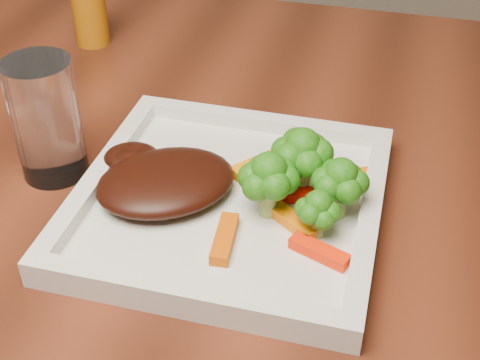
% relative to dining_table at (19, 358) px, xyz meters
% --- Properties ---
extents(dining_table, '(1.60, 0.90, 0.75)m').
position_rel_dining_table_xyz_m(dining_table, '(0.00, 0.00, 0.00)').
color(dining_table, '#582414').
rests_on(dining_table, floor).
extents(plate, '(0.27, 0.27, 0.01)m').
position_rel_dining_table_xyz_m(plate, '(0.32, -0.04, 0.38)').
color(plate, silver).
rests_on(plate, dining_table).
extents(steak, '(0.16, 0.16, 0.03)m').
position_rel_dining_table_xyz_m(steak, '(0.27, -0.05, 0.40)').
color(steak, black).
rests_on(steak, plate).
extents(broccoli_0, '(0.07, 0.07, 0.07)m').
position_rel_dining_table_xyz_m(broccoli_0, '(0.38, -0.01, 0.42)').
color(broccoli_0, '#175B0F').
rests_on(broccoli_0, plate).
extents(broccoli_1, '(0.07, 0.07, 0.06)m').
position_rel_dining_table_xyz_m(broccoli_1, '(0.42, -0.04, 0.42)').
color(broccoli_1, '#116310').
rests_on(broccoli_1, plate).
extents(broccoli_2, '(0.05, 0.05, 0.06)m').
position_rel_dining_table_xyz_m(broccoli_2, '(0.41, -0.07, 0.42)').
color(broccoli_2, '#1B7012').
rests_on(broccoli_2, plate).
extents(broccoli_3, '(0.06, 0.06, 0.06)m').
position_rel_dining_table_xyz_m(broccoli_3, '(0.36, -0.05, 0.42)').
color(broccoli_3, '#176811').
rests_on(broccoli_3, plate).
extents(carrot_1, '(0.05, 0.03, 0.01)m').
position_rel_dining_table_xyz_m(carrot_1, '(0.41, -0.09, 0.39)').
color(carrot_1, '#FF2604').
rests_on(carrot_1, plate).
extents(carrot_2, '(0.02, 0.06, 0.01)m').
position_rel_dining_table_xyz_m(carrot_2, '(0.33, -0.10, 0.39)').
color(carrot_2, '#C94F03').
rests_on(carrot_2, plate).
extents(carrot_3, '(0.06, 0.04, 0.01)m').
position_rel_dining_table_xyz_m(carrot_3, '(0.42, 0.01, 0.39)').
color(carrot_3, '#DA5C03').
rests_on(carrot_3, plate).
extents(carrot_4, '(0.05, 0.05, 0.01)m').
position_rel_dining_table_xyz_m(carrot_4, '(0.34, 0.01, 0.39)').
color(carrot_4, orange).
rests_on(carrot_4, plate).
extents(carrot_5, '(0.05, 0.04, 0.01)m').
position_rel_dining_table_xyz_m(carrot_5, '(0.38, -0.06, 0.39)').
color(carrot_5, orange).
rests_on(carrot_5, plate).
extents(carrot_6, '(0.05, 0.02, 0.01)m').
position_rel_dining_table_xyz_m(carrot_6, '(0.38, -0.03, 0.39)').
color(carrot_6, red).
rests_on(carrot_6, plate).
extents(spice_shaker, '(0.05, 0.05, 0.09)m').
position_rel_dining_table_xyz_m(spice_shaker, '(0.06, 0.25, 0.42)').
color(spice_shaker, '#AA5E09').
rests_on(spice_shaker, dining_table).
extents(drinking_glass, '(0.08, 0.08, 0.12)m').
position_rel_dining_table_xyz_m(drinking_glass, '(0.14, -0.03, 0.44)').
color(drinking_glass, white).
rests_on(drinking_glass, dining_table).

